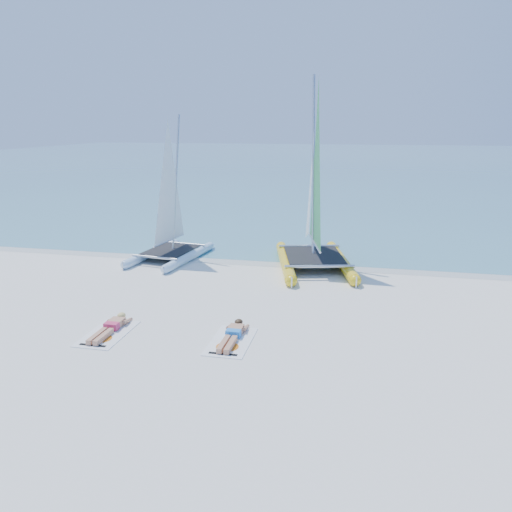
{
  "coord_description": "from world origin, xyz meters",
  "views": [
    {
      "loc": [
        3.4,
        -13.15,
        5.29
      ],
      "look_at": [
        0.35,
        1.2,
        1.38
      ],
      "focal_mm": 35.0,
      "sensor_mm": 36.0,
      "label": 1
    }
  ],
  "objects_px": {
    "towel_b": "(231,341)",
    "catamaran_blue": "(170,216)",
    "sunbather_a": "(111,327)",
    "sunbather_b": "(233,334)",
    "towel_a": "(108,334)",
    "catamaran_yellow": "(313,205)"
  },
  "relations": [
    {
      "from": "sunbather_a",
      "to": "sunbather_b",
      "type": "height_order",
      "value": "same"
    },
    {
      "from": "catamaran_yellow",
      "to": "sunbather_b",
      "type": "relative_size",
      "value": 4.23
    },
    {
      "from": "catamaran_yellow",
      "to": "towel_a",
      "type": "distance_m",
      "value": 9.39
    },
    {
      "from": "catamaran_blue",
      "to": "towel_a",
      "type": "relative_size",
      "value": 3.16
    },
    {
      "from": "catamaran_blue",
      "to": "sunbather_a",
      "type": "bearing_deg",
      "value": -73.1
    },
    {
      "from": "towel_b",
      "to": "sunbather_a",
      "type": "bearing_deg",
      "value": -179.71
    },
    {
      "from": "sunbather_a",
      "to": "sunbather_b",
      "type": "bearing_deg",
      "value": 3.66
    },
    {
      "from": "towel_a",
      "to": "towel_b",
      "type": "bearing_deg",
      "value": 3.66
    },
    {
      "from": "towel_b",
      "to": "catamaran_blue",
      "type": "bearing_deg",
      "value": 121.24
    },
    {
      "from": "catamaran_yellow",
      "to": "towel_b",
      "type": "bearing_deg",
      "value": -112.28
    },
    {
      "from": "sunbather_a",
      "to": "towel_b",
      "type": "height_order",
      "value": "sunbather_a"
    },
    {
      "from": "towel_a",
      "to": "sunbather_a",
      "type": "bearing_deg",
      "value": 90.0
    },
    {
      "from": "sunbather_a",
      "to": "sunbather_b",
      "type": "distance_m",
      "value": 3.27
    },
    {
      "from": "catamaran_blue",
      "to": "sunbather_b",
      "type": "relative_size",
      "value": 3.38
    },
    {
      "from": "catamaran_yellow",
      "to": "towel_a",
      "type": "xyz_separation_m",
      "value": [
        -4.49,
        -7.92,
        -2.29
      ]
    },
    {
      "from": "sunbather_a",
      "to": "sunbather_b",
      "type": "relative_size",
      "value": 1.0
    },
    {
      "from": "towel_a",
      "to": "sunbather_b",
      "type": "relative_size",
      "value": 1.07
    },
    {
      "from": "towel_a",
      "to": "towel_b",
      "type": "distance_m",
      "value": 3.27
    },
    {
      "from": "catamaran_yellow",
      "to": "towel_a",
      "type": "height_order",
      "value": "catamaran_yellow"
    },
    {
      "from": "sunbather_b",
      "to": "towel_b",
      "type": "bearing_deg",
      "value": -90.0
    },
    {
      "from": "catamaran_yellow",
      "to": "sunbather_a",
      "type": "bearing_deg",
      "value": -133.37
    },
    {
      "from": "towel_a",
      "to": "sunbather_b",
      "type": "bearing_deg",
      "value": 7.0
    }
  ]
}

